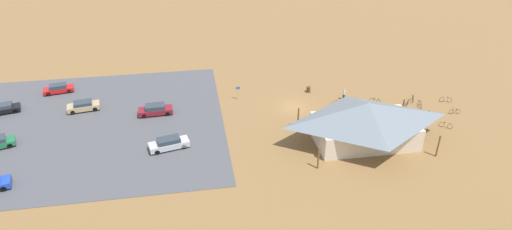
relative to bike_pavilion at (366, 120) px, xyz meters
name	(u,v)px	position (x,y,z in m)	size (l,w,h in m)	color
ground	(294,107)	(6.32, -10.02, -3.02)	(160.00, 160.00, 0.00)	olive
parking_lot_asphalt	(94,125)	(33.76, -9.51, -3.00)	(34.05, 31.66, 0.05)	#4C4C51
bike_pavilion	(366,120)	(0.00, 0.00, 0.00)	(14.86, 9.55, 5.33)	beige
trash_bin	(308,89)	(3.11, -14.32, -2.57)	(0.60, 0.60, 0.90)	brown
lot_sign	(238,91)	(13.93, -13.59, -1.61)	(0.56, 0.08, 2.20)	#99999E
bicycle_yellow_mid_cluster	(422,126)	(-8.61, -1.54, -2.63)	(0.72, 1.66, 0.87)	black
bicycle_purple_back_row	(338,104)	(0.08, -9.35, -2.64)	(1.58, 0.83, 0.85)	black
bicycle_blue_trailside	(375,101)	(-5.50, -9.34, -2.67)	(1.29, 1.05, 0.84)	black
bicycle_red_edge_south	(455,111)	(-15.04, -4.51, -2.65)	(1.66, 0.48, 0.87)	black
bicycle_teal_yard_left	(411,116)	(-8.52, -4.24, -2.68)	(1.02, 1.42, 0.75)	black
bicycle_green_yard_right	(413,99)	(-11.12, -8.99, -2.65)	(0.77, 1.65, 0.83)	black
bicycle_white_lone_east	(446,100)	(-15.66, -7.91, -2.65)	(1.66, 0.67, 0.81)	black
bicycle_silver_near_porch	(420,104)	(-11.31, -7.20, -2.64)	(0.56, 1.77, 0.83)	black
bicycle_black_by_bin	(357,101)	(-2.90, -9.78, -2.64)	(1.27, 1.33, 0.82)	black
bicycle_orange_front_row	(425,113)	(-10.83, -4.78, -2.68)	(1.63, 0.48, 0.73)	black
bicycle_yellow_yard_front	(446,125)	(-11.82, -1.27, -2.65)	(1.39, 1.07, 0.80)	black
bicycle_purple_lone_west	(407,103)	(-9.63, -7.75, -2.63)	(1.17, 1.42, 0.84)	black
car_tan_inner_stall	(83,106)	(35.64, -13.89, -2.29)	(4.52, 2.49, 1.35)	tan
car_black_end_stall	(3,109)	(46.47, -14.99, -2.33)	(4.55, 2.75, 1.27)	black
car_silver_mid_lot	(169,143)	(23.80, -2.21, -2.26)	(5.03, 2.70, 1.45)	#BCBCC1
car_red_by_curb	(58,89)	(40.32, -20.31, -2.32)	(4.47, 2.47, 1.32)	red
car_maroon_far_end	(155,110)	(25.69, -11.11, -2.26)	(4.68, 2.03, 1.44)	maroon
visitor_crossing_yard	(344,94)	(-1.29, -11.05, -2.14)	(0.38, 0.36, 1.68)	#2D3347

